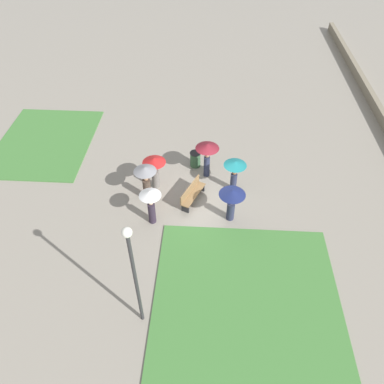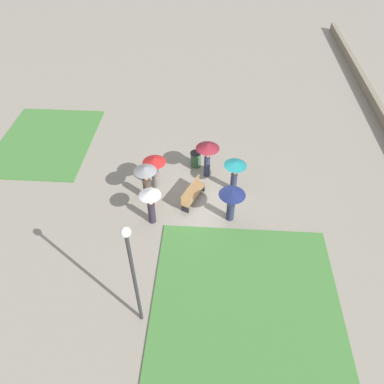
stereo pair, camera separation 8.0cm
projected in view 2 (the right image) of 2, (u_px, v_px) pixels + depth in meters
The scene contains 12 objects.
ground_plane at pixel (205, 197), 18.30m from camera, with size 90.00×90.00×0.00m, color gray.
lawn_patch_near at pixel (246, 313), 13.84m from camera, with size 8.13×7.08×0.06m.
lawn_patch_far at pixel (46, 141), 21.60m from camera, with size 6.73×5.23×0.06m.
park_bench at pixel (192, 193), 17.84m from camera, with size 1.86×1.14×0.90m.
lamp_post at pixel (132, 268), 11.54m from camera, with size 0.32×0.32×5.03m.
trash_bin at pixel (196, 159), 19.77m from camera, with size 0.59×0.59×0.85m.
crowd_person_navy at pixel (232, 198), 16.38m from camera, with size 1.19×1.19×1.77m.
crowd_person_red at pixel (155, 166), 17.97m from camera, with size 1.13×1.13×1.80m.
crowd_person_white at pixel (150, 200), 16.23m from camera, with size 0.97×0.97×1.91m.
crowd_person_teal at pixel (235, 169), 17.81m from camera, with size 1.10×1.10×1.76m.
crowd_person_grey at pixel (146, 177), 17.32m from camera, with size 1.07×1.07×1.97m.
crowd_person_maroon at pixel (208, 151), 18.42m from camera, with size 1.18×1.18×2.00m.
Camera 2 is at (-13.05, -0.22, 12.83)m, focal length 35.00 mm.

